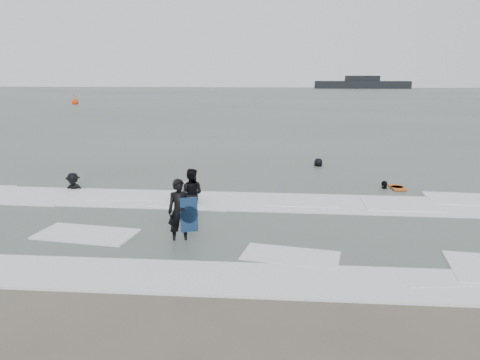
# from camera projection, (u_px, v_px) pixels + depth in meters

# --- Properties ---
(ground) EXTENTS (320.00, 320.00, 0.00)m
(ground) POSITION_uv_depth(u_px,v_px,m) (219.00, 269.00, 11.39)
(ground) COLOR brown
(ground) RESTS_ON ground
(sea) EXTENTS (320.00, 320.00, 0.00)m
(sea) POSITION_uv_depth(u_px,v_px,m) (280.00, 99.00, 89.01)
(sea) COLOR #47544C
(sea) RESTS_ON ground
(surfer_centre) EXTENTS (0.78, 0.63, 1.85)m
(surfer_centre) POSITION_uv_depth(u_px,v_px,m) (181.00, 242.00, 13.21)
(surfer_centre) COLOR black
(surfer_centre) RESTS_ON ground
(surfer_wading) EXTENTS (0.94, 0.74, 1.90)m
(surfer_wading) POSITION_uv_depth(u_px,v_px,m) (191.00, 205.00, 16.99)
(surfer_wading) COLOR black
(surfer_wading) RESTS_ON ground
(surfer_breaker) EXTENTS (1.07, 0.65, 1.60)m
(surfer_breaker) POSITION_uv_depth(u_px,v_px,m) (74.00, 191.00, 19.01)
(surfer_breaker) COLOR black
(surfer_breaker) RESTS_ON ground
(surfer_right_near) EXTENTS (0.88, 0.92, 1.53)m
(surfer_right_near) POSITION_uv_depth(u_px,v_px,m) (384.00, 190.00, 19.23)
(surfer_right_near) COLOR black
(surfer_right_near) RESTS_ON ground
(surfer_right_far) EXTENTS (0.90, 0.93, 1.61)m
(surfer_right_far) POSITION_uv_depth(u_px,v_px,m) (318.00, 167.00, 23.88)
(surfer_right_far) COLOR black
(surfer_right_far) RESTS_ON ground
(surf_foam) EXTENTS (30.03, 9.06, 0.09)m
(surf_foam) POSITION_uv_depth(u_px,v_px,m) (236.00, 221.00, 14.98)
(surf_foam) COLOR white
(surf_foam) RESTS_ON ground
(bodyboards) EXTENTS (9.00, 7.65, 1.25)m
(bodyboards) POSITION_uv_depth(u_px,v_px,m) (268.00, 195.00, 16.41)
(bodyboards) COLOR #0E2343
(bodyboards) RESTS_ON ground
(buoy) EXTENTS (1.00, 1.00, 1.65)m
(buoy) POSITION_uv_depth(u_px,v_px,m) (75.00, 102.00, 72.63)
(buoy) COLOR #DC3B09
(buoy) RESTS_ON ground
(vessel_horizon) EXTENTS (30.66, 5.48, 4.16)m
(vessel_horizon) POSITION_uv_depth(u_px,v_px,m) (362.00, 84.00, 154.02)
(vessel_horizon) COLOR black
(vessel_horizon) RESTS_ON ground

